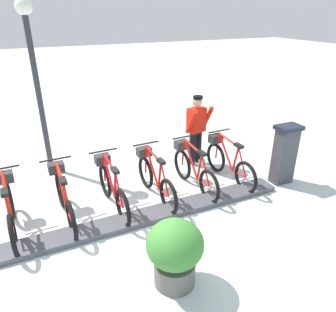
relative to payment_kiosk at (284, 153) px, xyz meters
name	(u,v)px	position (x,y,z in m)	size (l,w,h in m)	color
ground_plane	(134,222)	(-0.05, 3.36, -0.67)	(60.00, 60.00, 0.00)	silver
dock_rail_base	(134,220)	(-0.05, 3.36, -0.62)	(0.44, 5.93, 0.10)	#47474C
payment_kiosk	(284,153)	(0.00, 0.00, 0.00)	(0.36, 0.52, 1.28)	#38383D
bike_docked_0	(228,162)	(0.57, 1.00, -0.24)	(1.72, 0.54, 1.02)	black
bike_docked_1	(193,169)	(0.57, 1.85, -0.24)	(1.72, 0.54, 1.02)	black
bike_docked_2	(155,178)	(0.57, 2.70, -0.24)	(1.72, 0.54, 1.02)	black
bike_docked_3	(112,187)	(0.57, 3.56, -0.24)	(1.72, 0.54, 1.02)	black
bike_docked_4	(64,197)	(0.57, 4.41, -0.24)	(1.72, 0.54, 1.02)	black
bike_docked_5	(10,209)	(0.57, 5.27, -0.24)	(1.72, 0.54, 1.02)	black
worker_near_rack	(196,128)	(1.55, 1.24, 0.24)	(0.52, 0.69, 1.66)	white
lamp_post	(33,64)	(2.71, 4.44, 1.73)	(0.32, 0.32, 3.61)	#2D2D33
planter_bush	(175,251)	(-1.56, 3.30, -0.12)	(0.76, 0.76, 0.97)	#59544C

